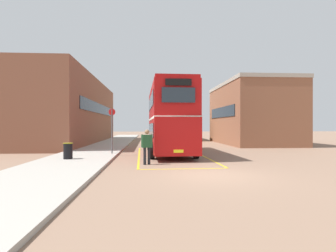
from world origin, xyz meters
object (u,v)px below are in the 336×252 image
object	(u,v)px
double_decker_bus	(169,118)
pedestrian_boarding	(147,144)
single_deck_bus	(186,128)
bus_stop_sign	(112,127)
litter_bin	(68,151)

from	to	relation	value
double_decker_bus	pedestrian_boarding	distance (m)	5.96
single_deck_bus	pedestrian_boarding	size ratio (longest dim) A/B	4.79
single_deck_bus	pedestrian_boarding	distance (m)	25.30
single_deck_bus	bus_stop_sign	distance (m)	21.64
double_decker_bus	litter_bin	world-z (taller)	double_decker_bus
bus_stop_sign	double_decker_bus	bearing A→B (deg)	15.90
double_decker_bus	litter_bin	distance (m)	7.38
litter_bin	double_decker_bus	bearing A→B (deg)	34.39
pedestrian_boarding	litter_bin	bearing A→B (deg)	160.41
double_decker_bus	bus_stop_sign	size ratio (longest dim) A/B	3.48
pedestrian_boarding	bus_stop_sign	world-z (taller)	bus_stop_sign
double_decker_bus	pedestrian_boarding	xyz separation A→B (m)	(-1.52, -5.58, -1.47)
single_deck_bus	bus_stop_sign	xyz separation A→B (m)	(-7.62, -20.25, 0.27)
pedestrian_boarding	bus_stop_sign	bearing A→B (deg)	117.48
single_deck_bus	pedestrian_boarding	xyz separation A→B (m)	(-5.29, -24.73, -0.59)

